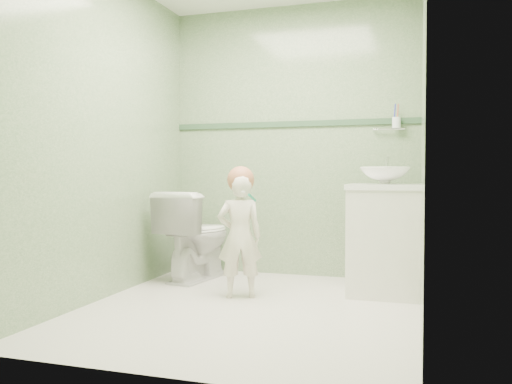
% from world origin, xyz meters
% --- Properties ---
extents(ground, '(2.50, 2.50, 0.00)m').
position_xyz_m(ground, '(0.00, 0.00, 0.00)').
color(ground, silver).
rests_on(ground, ground).
extents(room_shell, '(2.50, 2.54, 2.40)m').
position_xyz_m(room_shell, '(0.00, 0.00, 1.20)').
color(room_shell, gray).
rests_on(room_shell, ground).
extents(trim_stripe, '(2.20, 0.02, 0.05)m').
position_xyz_m(trim_stripe, '(0.00, 1.24, 1.35)').
color(trim_stripe, '#345439').
rests_on(trim_stripe, room_shell).
extents(vanity, '(0.52, 0.50, 0.80)m').
position_xyz_m(vanity, '(0.84, 0.70, 0.40)').
color(vanity, white).
rests_on(vanity, ground).
extents(counter, '(0.54, 0.52, 0.04)m').
position_xyz_m(counter, '(0.84, 0.70, 0.81)').
color(counter, white).
rests_on(counter, vanity).
extents(basin, '(0.37, 0.37, 0.13)m').
position_xyz_m(basin, '(0.84, 0.70, 0.89)').
color(basin, white).
rests_on(basin, counter).
extents(faucet, '(0.03, 0.13, 0.18)m').
position_xyz_m(faucet, '(0.84, 0.89, 0.97)').
color(faucet, silver).
rests_on(faucet, counter).
extents(cup_holder, '(0.26, 0.07, 0.21)m').
position_xyz_m(cup_holder, '(0.89, 1.18, 1.33)').
color(cup_holder, silver).
rests_on(cup_holder, room_shell).
extents(toilet, '(0.54, 0.80, 0.76)m').
position_xyz_m(toilet, '(-0.74, 0.80, 0.38)').
color(toilet, white).
rests_on(toilet, ground).
extents(toddler, '(0.39, 0.33, 0.90)m').
position_xyz_m(toddler, '(-0.17, 0.29, 0.45)').
color(toddler, silver).
rests_on(toddler, ground).
extents(hair_cap, '(0.20, 0.20, 0.20)m').
position_xyz_m(hair_cap, '(-0.17, 0.31, 0.86)').
color(hair_cap, '#AD6847').
rests_on(hair_cap, toddler).
extents(teal_toothbrush, '(0.10, 0.14, 0.08)m').
position_xyz_m(teal_toothbrush, '(-0.05, 0.20, 0.74)').
color(teal_toothbrush, '#178B63').
rests_on(teal_toothbrush, toddler).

